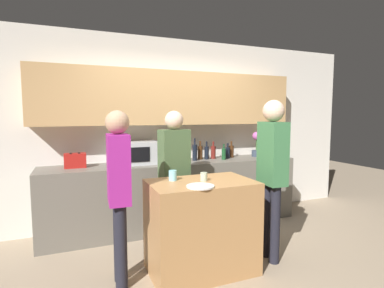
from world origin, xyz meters
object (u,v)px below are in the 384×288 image
Objects in this scene: bottle_0 at (195,152)px; person_center at (119,183)px; cup_1 at (204,177)px; plate_on_island at (200,186)px; toaster at (75,160)px; bottle_5 at (228,152)px; microwave at (139,153)px; person_right at (174,168)px; bottle_1 at (200,152)px; bottle_2 at (207,152)px; bottle_6 at (231,151)px; bottle_3 at (213,152)px; cup_0 at (173,175)px; bottle_4 at (224,154)px; person_left at (272,166)px; potted_plant at (256,144)px.

person_center reaches higher than bottle_0.
plate_on_island is at bearing -121.13° from cup_1.
toaster is 1.11× the size of bottle_5.
person_right reaches higher than microwave.
bottle_1 reaches higher than cup_1.
bottle_6 is (0.44, 0.04, -0.01)m from bottle_2.
cup_1 is 0.83m from person_center.
bottle_2 is at bearing 13.80° from bottle_0.
bottle_6 is 2.34m from person_center.
person_right is (-0.89, -0.79, -0.06)m from bottle_3.
person_center reaches higher than bottle_2.
cup_0 is (-0.72, -1.16, -0.07)m from bottle_0.
plate_on_island is (-1.13, -1.54, -0.08)m from bottle_5.
plate_on_island is 0.16× the size of person_right.
plate_on_island is (-1.01, -1.44, -0.08)m from bottle_4.
bottle_6 reaches higher than cup_1.
person_left is at bearing 89.39° from person_center.
cup_1 is (-0.56, -1.38, -0.06)m from bottle_1.
bottle_1 is at bearing 35.31° from bottle_0.
bottle_1 is 1.03× the size of bottle_2.
plate_on_island is (-0.57, -1.52, -0.11)m from bottle_0.
bottle_6 is (0.65, 0.09, -0.03)m from bottle_0.
microwave is 1.88× the size of bottle_1.
microwave is 2.22× the size of bottle_5.
cup_0 is (-1.06, -1.24, -0.04)m from bottle_3.
bottle_2 reaches higher than bottle_4.
person_left is at bearing -99.07° from bottle_5.
bottle_0 is 0.19× the size of person_left.
bottle_1 is 1.06× the size of bottle_3.
person_left reaches higher than person_center.
plate_on_island is (1.05, -1.54, -0.08)m from toaster.
person_right reaches higher than cup_0.
bottle_1 is at bearing 177.35° from bottle_3.
person_center is at bearing 177.01° from cup_1.
plate_on_island is (-0.79, -1.57, -0.09)m from bottle_2.
person_center is at bearing -145.08° from bottle_6.
bottle_5 is (0.22, -0.05, -0.01)m from bottle_3.
toaster is 1.00× the size of plate_on_island.
plate_on_island is 3.04× the size of cup_1.
potted_plant reaches higher than bottle_5.
plate_on_island is 0.81m from person_right.
bottle_3 is 1.01× the size of plate_on_island.
cup_1 is (1.18, -1.32, -0.04)m from toaster.
microwave is 2.23× the size of bottle_4.
bottle_6 is at bearing 128.26° from person_center.
bottle_4 is 0.90× the size of plate_on_island.
bottle_4 is 2.25× the size of cup_0.
bottle_2 is 1.76m from plate_on_island.
person_right is (-0.55, -0.71, -0.08)m from bottle_0.
bottle_4 is 1.29m from person_left.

